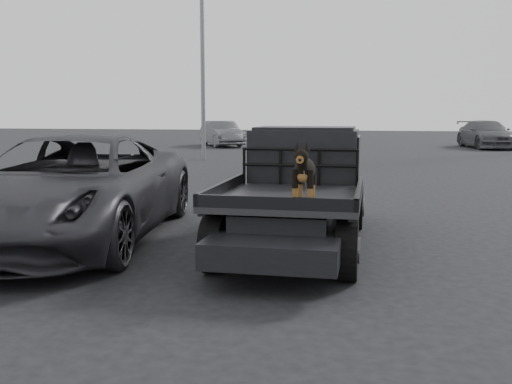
% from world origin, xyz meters
% --- Properties ---
extents(ground, '(120.00, 120.00, 0.00)m').
position_xyz_m(ground, '(0.00, 0.00, 0.00)').
color(ground, black).
rests_on(ground, ground).
extents(flatbed_ute, '(2.00, 5.40, 0.92)m').
position_xyz_m(flatbed_ute, '(0.07, 2.20, 0.46)').
color(flatbed_ute, black).
rests_on(flatbed_ute, ground).
extents(ute_cab, '(1.72, 1.30, 0.88)m').
position_xyz_m(ute_cab, '(0.07, 3.15, 1.36)').
color(ute_cab, black).
rests_on(ute_cab, flatbed_ute).
extents(headache_rack, '(1.80, 0.08, 0.55)m').
position_xyz_m(headache_rack, '(0.07, 2.40, 1.20)').
color(headache_rack, black).
rests_on(headache_rack, flatbed_ute).
extents(dog, '(0.32, 0.60, 0.74)m').
position_xyz_m(dog, '(0.37, 0.47, 1.29)').
color(dog, black).
rests_on(dog, flatbed_ute).
extents(parked_suv, '(3.57, 6.37, 1.68)m').
position_xyz_m(parked_suv, '(-3.51, 1.88, 0.84)').
color(parked_suv, '#2C2B30').
rests_on(parked_suv, ground).
extents(distant_car_a, '(3.75, 4.83, 1.53)m').
position_xyz_m(distant_car_a, '(-7.84, 27.25, 0.77)').
color(distant_car_a, '#4F4E54').
rests_on(distant_car_a, ground).
extents(distant_car_b, '(3.00, 5.69, 1.57)m').
position_xyz_m(distant_car_b, '(7.59, 28.67, 0.79)').
color(distant_car_b, '#4B4A50').
rests_on(distant_car_b, ground).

